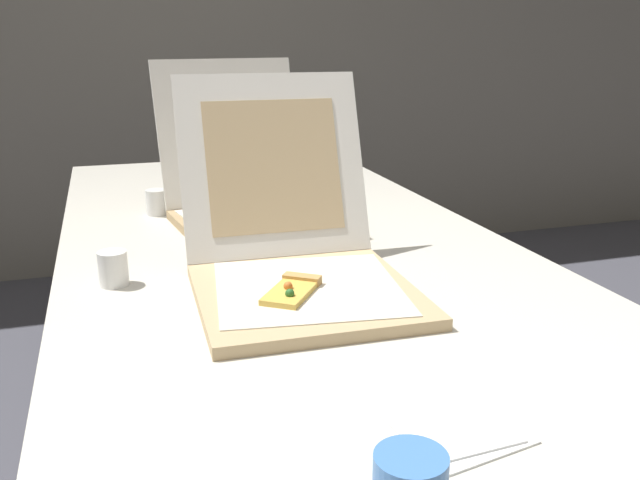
# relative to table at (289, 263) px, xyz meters

# --- Properties ---
(wall_back) EXTENTS (10.00, 0.10, 2.60)m
(wall_back) POSITION_rel_table_xyz_m (0.00, 2.20, 0.60)
(wall_back) COLOR gray
(wall_back) RESTS_ON ground
(table) EXTENTS (1.00, 2.30, 0.75)m
(table) POSITION_rel_table_xyz_m (0.00, 0.00, 0.00)
(table) COLOR silver
(table) RESTS_ON ground
(pizza_box_front) EXTENTS (0.40, 0.54, 0.38)m
(pizza_box_front) POSITION_rel_table_xyz_m (-0.06, -0.28, 0.10)
(pizza_box_front) COLOR tan
(pizza_box_front) RESTS_ON table
(pizza_box_middle) EXTENTS (0.45, 0.53, 0.40)m
(pizza_box_middle) POSITION_rel_table_xyz_m (-0.03, 0.21, 0.10)
(pizza_box_middle) COLOR tan
(pizza_box_middle) RESTS_ON table
(cup_white_near_center) EXTENTS (0.06, 0.06, 0.07)m
(cup_white_near_center) POSITION_rel_table_xyz_m (-0.38, -0.15, 0.08)
(cup_white_near_center) COLOR white
(cup_white_near_center) RESTS_ON table
(cup_white_far) EXTENTS (0.06, 0.06, 0.07)m
(cup_white_far) POSITION_rel_table_xyz_m (-0.26, 0.37, 0.08)
(cup_white_far) COLOR white
(cup_white_far) RESTS_ON table
(napkin_pile) EXTENTS (0.16, 0.16, 0.01)m
(napkin_pile) POSITION_rel_table_xyz_m (0.00, -0.79, 0.05)
(napkin_pile) COLOR white
(napkin_pile) RESTS_ON table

